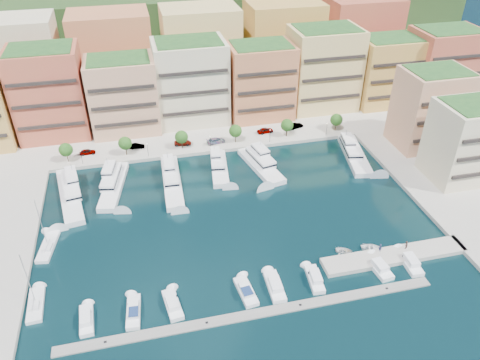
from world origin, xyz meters
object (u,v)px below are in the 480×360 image
Objects in this scene: tree_1 at (125,143)px; car_4 at (265,130)px; tree_3 at (235,131)px; sailboat_1 at (48,247)px; sailboat_0 at (36,305)px; tree_5 at (336,120)px; person_1 at (406,245)px; tree_4 at (287,125)px; lamppost_2 at (210,140)px; cruiser_9 at (410,262)px; cruiser_1 at (133,312)px; tender_0 at (344,251)px; lamppost_0 at (81,155)px; yacht_1 at (114,183)px; cruiser_2 at (173,305)px; person_0 at (380,247)px; lamppost_3 at (270,134)px; tender_1 at (347,250)px; lamppost_1 at (147,148)px; car_5 at (296,126)px; cruiser_4 at (246,292)px; cruiser_8 at (379,268)px; tree_0 at (66,150)px; lamppost_4 at (327,127)px; cruiser_0 at (86,320)px; cruiser_6 at (315,279)px; car_2 at (183,143)px; car_3 at (216,141)px; yacht_6 at (354,153)px; car_1 at (137,146)px; car_0 at (87,152)px; yacht_4 at (260,163)px; yacht_0 at (70,192)px; tender_2 at (370,247)px.

car_4 is at bearing 4.91° from tree_1.
tree_3 is 0.43× the size of sailboat_1.
sailboat_0 is 16.72m from sailboat_1.
car_4 is (-21.75, 3.63, -2.89)m from tree_5.
tree_4 is at bearing -111.63° from person_1.
lamppost_2 is 64.45m from cruiser_9.
lamppost_2 is at bearing 65.99° from cruiser_1.
tender_0 is at bearing -49.27° from tree_1.
lamppost_0 is 88.09m from cruiser_9.
cruiser_2 is at bearing -76.74° from yacht_1.
tree_5 reaches higher than person_0.
tender_1 is at bearing -86.48° from lamppost_3.
lamppost_0 and lamppost_1 have the same top height.
cruiser_4 is at bearing 135.41° from car_5.
tree_4 is 71.54m from cruiser_2.
tender_1 is at bearing 121.53° from cruiser_8.
tree_0 is 1.35× the size of lamppost_2.
lamppost_4 is 0.88× the size of car_5.
cruiser_0 is 88.02m from car_5.
car_2 is at bearing 107.17° from cruiser_6.
tree_1 is at bearing 130.20° from cruiser_8.
sailboat_0 is at bearing -111.63° from yacht_1.
person_0 is at bearing -179.58° from car_4.
car_4 is at bearing 50.12° from cruiser_0.
cruiser_1 is at bearing 144.31° from car_3.
yacht_6 is 49.95m from car_2.
cruiser_1 is 1.89× the size of car_1.
tender_0 is 13.23m from person_1.
car_0 is at bearing 99.28° from cruiser_1.
lamppost_2 is 0.84× the size of car_2.
car_2 is (34.63, 37.34, 1.39)m from sailboat_1.
cruiser_4 is 1.79× the size of car_0.
car_0 is at bearing 160.42° from yacht_4.
cruiser_2 is at bearing -26.92° from person_1.
car_4 is (21.52, 61.73, 1.29)m from cruiser_4.
car_0 is at bearing 137.63° from cruiser_9.
cruiser_8 is (1.07, -58.08, -4.20)m from tree_4.
person_1 reaches higher than cruiser_8.
tree_3 is 0.71× the size of cruiser_4.
lamppost_0 is 72.00m from lamppost_4.
person_0 is at bearing -39.19° from lamppost_0.
tree_4 is 16.00m from tree_5.
yacht_4 is 63.39m from cruiser_0.
lamppost_0 is at bearing 78.85° from yacht_0.
cruiser_8 is (28.34, 0.02, -0.02)m from cruiser_4.
lamppost_0 is 0.88× the size of car_5.
car_0 is (-16.84, 5.27, -2.07)m from lamppost_1.
lamppost_2 reaches higher than cruiser_6.
lamppost_0 is at bearing 64.87° from tender_2.
tree_4 reaches higher than yacht_4.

